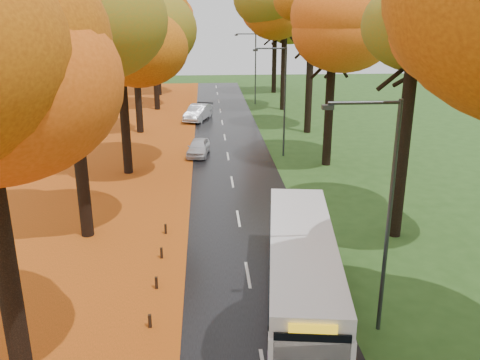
{
  "coord_description": "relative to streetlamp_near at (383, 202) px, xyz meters",
  "views": [
    {
      "loc": [
        -1.62,
        -6.69,
        10.53
      ],
      "look_at": [
        0.0,
        16.77,
        2.6
      ],
      "focal_mm": 38.0,
      "sensor_mm": 36.0,
      "label": 1
    }
  ],
  "objects": [
    {
      "name": "leaf_drift",
      "position": [
        -7.0,
        17.0,
        -4.67
      ],
      "size": [
        0.9,
        90.0,
        0.01
      ],
      "primitive_type": "cube",
      "color": "#DA5716",
      "rests_on": "road"
    },
    {
      "name": "streetlamp_mid",
      "position": [
        0.0,
        22.0,
        0.0
      ],
      "size": [
        2.45,
        0.18,
        8.0
      ],
      "color": "#333538",
      "rests_on": "ground"
    },
    {
      "name": "car_silver",
      "position": [
        -6.3,
        35.21,
        -3.9
      ],
      "size": [
        2.99,
        4.95,
        1.54
      ],
      "primitive_type": "imported",
      "rotation": [
        0.0,
        0.0,
        -0.31
      ],
      "color": "#ADB0B6",
      "rests_on": "road"
    },
    {
      "name": "leaf_verge",
      "position": [
        -12.95,
        17.0,
        -4.7
      ],
      "size": [
        12.0,
        90.0,
        0.02
      ],
      "primitive_type": "cube",
      "color": "#7C3B0B",
      "rests_on": "ground"
    },
    {
      "name": "streetlamp_far",
      "position": [
        0.0,
        44.0,
        0.0
      ],
      "size": [
        2.45,
        0.18,
        8.0
      ],
      "color": "#333538",
      "rests_on": "ground"
    },
    {
      "name": "trees_left",
      "position": [
        -11.13,
        19.06,
        4.82
      ],
      "size": [
        9.2,
        74.0,
        13.88
      ],
      "color": "black",
      "rests_on": "ground"
    },
    {
      "name": "centre_line",
      "position": [
        -3.95,
        17.0,
        -4.67
      ],
      "size": [
        0.12,
        90.0,
        0.01
      ],
      "primitive_type": "cube",
      "color": "silver",
      "rests_on": "road"
    },
    {
      "name": "trees_right",
      "position": [
        3.24,
        18.91,
        4.98
      ],
      "size": [
        9.3,
        74.2,
        13.96
      ],
      "color": "black",
      "rests_on": "ground"
    },
    {
      "name": "road",
      "position": [
        -3.95,
        17.0,
        -4.69
      ],
      "size": [
        6.5,
        90.0,
        0.04
      ],
      "primitive_type": "cube",
      "color": "black",
      "rests_on": "ground"
    },
    {
      "name": "bus",
      "position": [
        -2.17,
        1.7,
        -3.24
      ],
      "size": [
        3.73,
        10.63,
        2.74
      ],
      "rotation": [
        0.0,
        0.0,
        -0.13
      ],
      "color": "#520C13",
      "rests_on": "road"
    },
    {
      "name": "car_dark",
      "position": [
        -6.3,
        35.73,
        -3.99
      ],
      "size": [
        3.39,
        5.11,
        1.38
      ],
      "primitive_type": "imported",
      "rotation": [
        0.0,
        0.0,
        -0.34
      ],
      "color": "black",
      "rests_on": "road"
    },
    {
      "name": "streetlamp_near",
      "position": [
        0.0,
        0.0,
        0.0
      ],
      "size": [
        2.45,
        0.18,
        8.0
      ],
      "color": "#333538",
      "rests_on": "ground"
    },
    {
      "name": "car_white",
      "position": [
        -6.14,
        22.42,
        -4.05
      ],
      "size": [
        1.97,
        3.85,
        1.25
      ],
      "primitive_type": "imported",
      "rotation": [
        0.0,
        0.0,
        -0.14
      ],
      "color": "silver",
      "rests_on": "road"
    }
  ]
}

